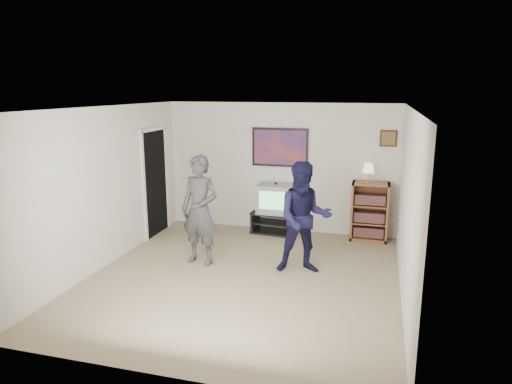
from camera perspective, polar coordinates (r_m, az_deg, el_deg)
The scene contains 13 objects.
room_shell at distance 6.87m, azimuth -0.82°, elevation 0.11°, with size 4.51×5.00×2.51m.
media_stand at distance 8.91m, azimuth 2.25°, elevation -3.82°, with size 0.88×0.55×0.42m.
crt_television at distance 8.77m, azimuth 2.47°, elevation -0.79°, with size 0.65×0.55×0.55m, color gray, non-canonical shape.
bookshelf at distance 8.66m, azimuth 14.01°, elevation -2.38°, with size 0.67×0.38×1.09m, color brown, non-canonical shape.
table_lamp at distance 8.48m, azimuth 13.87°, elevation 2.33°, with size 0.22×0.22×0.35m, color #FFF7C1, non-canonical shape.
person_tall at distance 7.27m, azimuth -7.03°, elevation -2.27°, with size 0.64×0.42×1.76m, color #353538.
person_short at distance 6.91m, azimuth 6.03°, elevation -3.24°, with size 0.83×0.65×1.71m, color black.
controller_left at distance 7.39m, azimuth -6.35°, elevation 0.13°, with size 0.04×0.12×0.04m, color white.
controller_right at distance 7.10m, azimuth 6.61°, elevation -0.78°, with size 0.03×0.12×0.03m, color white.
poster at distance 8.83m, azimuth 3.01°, elevation 5.59°, with size 1.10×0.03×0.75m, color black.
air_vent at distance 8.94m, azimuth -0.44°, elevation 7.63°, with size 0.28×0.02×0.14m, color white.
small_picture at distance 8.61m, azimuth 16.23°, elevation 6.46°, with size 0.30×0.03×0.30m, color black.
doorway at distance 8.89m, azimuth -12.52°, elevation 1.09°, with size 0.03×0.85×2.00m, color black.
Camera 1 is at (1.86, -6.09, 2.76)m, focal length 32.00 mm.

